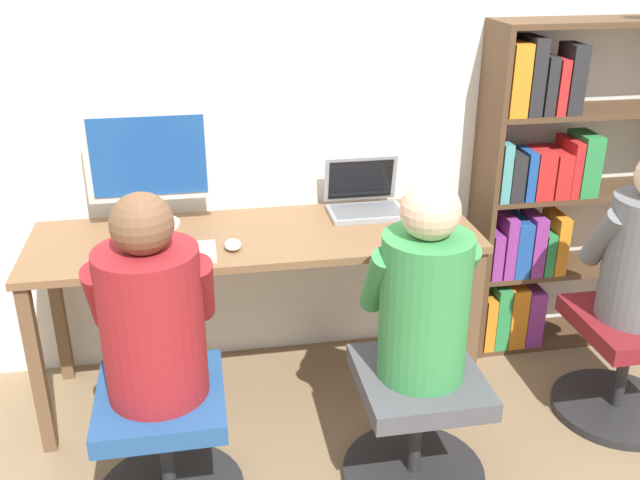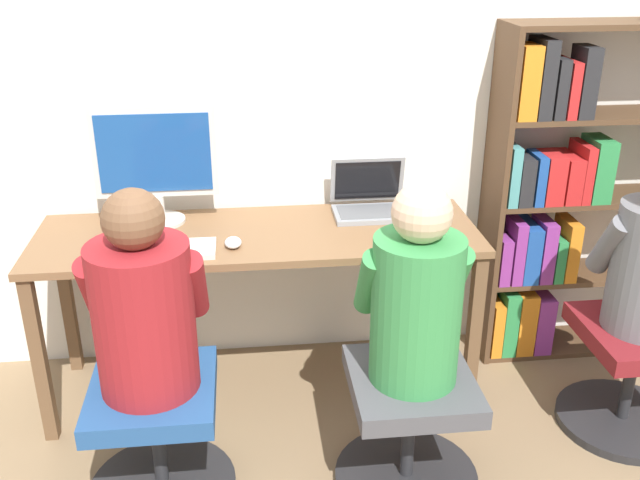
{
  "view_description": "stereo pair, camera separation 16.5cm",
  "coord_description": "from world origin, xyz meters",
  "px_view_note": "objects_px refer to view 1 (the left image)",
  "views": [
    {
      "loc": [
        -0.21,
        -2.34,
        1.87
      ],
      "look_at": [
        0.23,
        0.13,
        0.77
      ],
      "focal_mm": 40.0,
      "sensor_mm": 36.0,
      "label": 1
    },
    {
      "loc": [
        -0.05,
        -2.37,
        1.87
      ],
      "look_at": [
        0.23,
        0.13,
        0.77
      ],
      "focal_mm": 40.0,
      "sensor_mm": 36.0,
      "label": 2
    }
  ],
  "objects_px": {
    "office_chair_left": "(165,442)",
    "office_chair_right": "(416,421)",
    "keyboard": "(156,255)",
    "person_at_laptop": "(424,293)",
    "laptop": "(365,201)",
    "office_chair_side": "(624,361)",
    "person_at_monitor": "(151,312)",
    "bookshelf": "(550,200)",
    "desktop_monitor": "(150,166)"
  },
  "relations": [
    {
      "from": "person_at_monitor",
      "to": "bookshelf",
      "type": "distance_m",
      "value": 1.91
    },
    {
      "from": "keyboard",
      "to": "office_chair_left",
      "type": "distance_m",
      "value": 0.67
    },
    {
      "from": "laptop",
      "to": "office_chair_right",
      "type": "height_order",
      "value": "laptop"
    },
    {
      "from": "desktop_monitor",
      "to": "office_chair_side",
      "type": "distance_m",
      "value": 2.08
    },
    {
      "from": "desktop_monitor",
      "to": "office_chair_left",
      "type": "relative_size",
      "value": 0.95
    },
    {
      "from": "person_at_monitor",
      "to": "bookshelf",
      "type": "height_order",
      "value": "bookshelf"
    },
    {
      "from": "office_chair_right",
      "to": "office_chair_left",
      "type": "bearing_deg",
      "value": 177.02
    },
    {
      "from": "laptop",
      "to": "office_chair_right",
      "type": "bearing_deg",
      "value": -89.3
    },
    {
      "from": "person_at_monitor",
      "to": "office_chair_side",
      "type": "distance_m",
      "value": 1.92
    },
    {
      "from": "desktop_monitor",
      "to": "office_chair_right",
      "type": "height_order",
      "value": "desktop_monitor"
    },
    {
      "from": "office_chair_left",
      "to": "bookshelf",
      "type": "height_order",
      "value": "bookshelf"
    },
    {
      "from": "desktop_monitor",
      "to": "bookshelf",
      "type": "relative_size",
      "value": 0.33
    },
    {
      "from": "office_chair_left",
      "to": "office_chair_right",
      "type": "height_order",
      "value": "same"
    },
    {
      "from": "person_at_monitor",
      "to": "person_at_laptop",
      "type": "distance_m",
      "value": 0.89
    },
    {
      "from": "desktop_monitor",
      "to": "bookshelf",
      "type": "distance_m",
      "value": 1.78
    },
    {
      "from": "office_chair_left",
      "to": "keyboard",
      "type": "bearing_deg",
      "value": 89.83
    },
    {
      "from": "person_at_monitor",
      "to": "person_at_laptop",
      "type": "xyz_separation_m",
      "value": [
        0.88,
        -0.05,
        0.01
      ]
    },
    {
      "from": "laptop",
      "to": "office_chair_side",
      "type": "distance_m",
      "value": 1.25
    },
    {
      "from": "person_at_monitor",
      "to": "keyboard",
      "type": "bearing_deg",
      "value": 89.83
    },
    {
      "from": "keyboard",
      "to": "office_chair_right",
      "type": "relative_size",
      "value": 0.84
    },
    {
      "from": "laptop",
      "to": "office_chair_left",
      "type": "distance_m",
      "value": 1.28
    },
    {
      "from": "laptop",
      "to": "bookshelf",
      "type": "relative_size",
      "value": 0.21
    },
    {
      "from": "desktop_monitor",
      "to": "office_chair_side",
      "type": "xyz_separation_m",
      "value": [
        1.85,
        -0.58,
        -0.75
      ]
    },
    {
      "from": "person_at_monitor",
      "to": "office_chair_left",
      "type": "bearing_deg",
      "value": -90.0
    },
    {
      "from": "keyboard",
      "to": "person_at_monitor",
      "type": "relative_size",
      "value": 0.63
    },
    {
      "from": "office_chair_side",
      "to": "office_chair_left",
      "type": "bearing_deg",
      "value": -174.39
    },
    {
      "from": "keyboard",
      "to": "person_at_laptop",
      "type": "bearing_deg",
      "value": -28.72
    },
    {
      "from": "laptop",
      "to": "person_at_monitor",
      "type": "relative_size",
      "value": 0.46
    },
    {
      "from": "office_chair_left",
      "to": "office_chair_right",
      "type": "distance_m",
      "value": 0.89
    },
    {
      "from": "laptop",
      "to": "bookshelf",
      "type": "bearing_deg",
      "value": 0.33
    },
    {
      "from": "desktop_monitor",
      "to": "keyboard",
      "type": "xyz_separation_m",
      "value": [
        0.01,
        -0.32,
        -0.25
      ]
    },
    {
      "from": "desktop_monitor",
      "to": "office_chair_left",
      "type": "xyz_separation_m",
      "value": [
        0.01,
        -0.76,
        -0.75
      ]
    },
    {
      "from": "office_chair_right",
      "to": "bookshelf",
      "type": "relative_size",
      "value": 0.34
    },
    {
      "from": "desktop_monitor",
      "to": "office_chair_side",
      "type": "bearing_deg",
      "value": -17.34
    },
    {
      "from": "keyboard",
      "to": "person_at_laptop",
      "type": "relative_size",
      "value": 0.63
    },
    {
      "from": "laptop",
      "to": "bookshelf",
      "type": "xyz_separation_m",
      "value": [
        0.87,
        0.01,
        -0.05
      ]
    },
    {
      "from": "laptop",
      "to": "keyboard",
      "type": "distance_m",
      "value": 0.93
    },
    {
      "from": "laptop",
      "to": "office_chair_left",
      "type": "relative_size",
      "value": 0.61
    },
    {
      "from": "desktop_monitor",
      "to": "laptop",
      "type": "xyz_separation_m",
      "value": [
        0.89,
        0.01,
        -0.21
      ]
    },
    {
      "from": "bookshelf",
      "to": "office_chair_right",
      "type": "bearing_deg",
      "value": -136.37
    },
    {
      "from": "keyboard",
      "to": "person_at_monitor",
      "type": "height_order",
      "value": "person_at_monitor"
    },
    {
      "from": "laptop",
      "to": "bookshelf",
      "type": "distance_m",
      "value": 0.87
    },
    {
      "from": "desktop_monitor",
      "to": "laptop",
      "type": "relative_size",
      "value": 1.55
    },
    {
      "from": "office_chair_right",
      "to": "person_at_monitor",
      "type": "height_order",
      "value": "person_at_monitor"
    },
    {
      "from": "laptop",
      "to": "office_chair_left",
      "type": "xyz_separation_m",
      "value": [
        -0.87,
        -0.77,
        -0.54
      ]
    },
    {
      "from": "desktop_monitor",
      "to": "office_chair_left",
      "type": "height_order",
      "value": "desktop_monitor"
    },
    {
      "from": "person_at_laptop",
      "to": "bookshelf",
      "type": "distance_m",
      "value": 1.19
    },
    {
      "from": "keyboard",
      "to": "office_chair_side",
      "type": "distance_m",
      "value": 1.92
    },
    {
      "from": "keyboard",
      "to": "office_chair_side",
      "type": "xyz_separation_m",
      "value": [
        1.84,
        -0.26,
        -0.51
      ]
    },
    {
      "from": "keyboard",
      "to": "person_at_laptop",
      "type": "height_order",
      "value": "person_at_laptop"
    }
  ]
}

